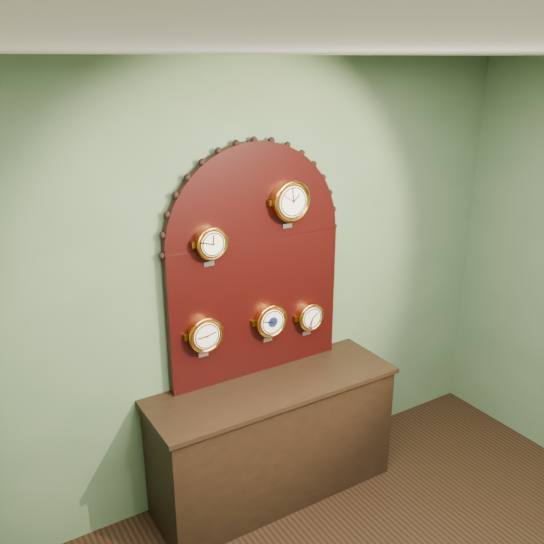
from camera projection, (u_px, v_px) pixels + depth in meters
wall_back at (252, 287)px, 3.83m from camera, size 4.00×0.00×4.00m
shop_counter at (274, 441)px, 3.95m from camera, size 1.60×0.50×0.80m
display_board at (255, 256)px, 3.72m from camera, size 1.26×0.06×1.53m
roman_clock at (211, 243)px, 3.45m from camera, size 0.20×0.08×0.25m
arabic_clock at (291, 201)px, 3.66m from camera, size 0.26×0.08×0.31m
hygrometer at (205, 334)px, 3.61m from camera, size 0.23×0.08×0.28m
barometer at (270, 320)px, 3.84m from camera, size 0.22×0.08×0.27m
tide_clock at (310, 317)px, 4.01m from camera, size 0.19×0.08×0.25m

